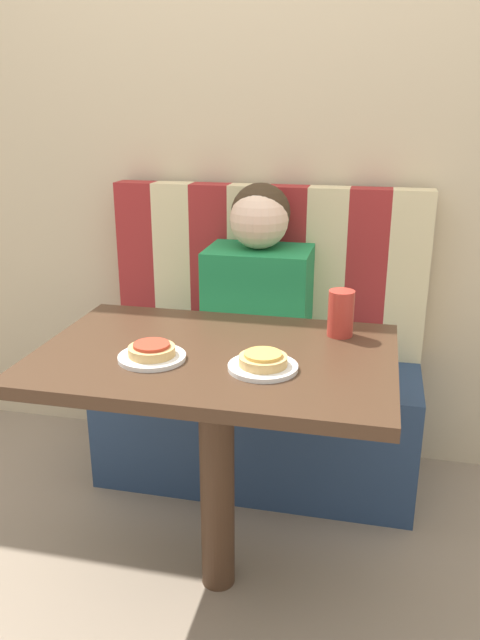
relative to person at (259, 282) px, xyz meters
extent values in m
plane|color=gray|center=(0.00, -0.60, -0.78)|extent=(12.00, 12.00, 0.00)
cube|color=#C6B28E|center=(0.00, 0.28, 0.52)|extent=(7.00, 0.05, 2.60)
cube|color=navy|center=(0.00, 0.00, -0.55)|extent=(1.18, 0.46, 0.47)
cube|color=maroon|center=(-0.51, 0.18, 0.00)|extent=(0.15, 0.10, 0.63)
cube|color=beige|center=(-0.37, 0.18, 0.00)|extent=(0.15, 0.10, 0.63)
cube|color=maroon|center=(-0.22, 0.18, 0.00)|extent=(0.15, 0.10, 0.63)
cube|color=beige|center=(-0.07, 0.18, 0.00)|extent=(0.15, 0.10, 0.63)
cube|color=maroon|center=(0.07, 0.18, 0.00)|extent=(0.15, 0.10, 0.63)
cube|color=beige|center=(0.22, 0.18, 0.00)|extent=(0.15, 0.10, 0.63)
cube|color=maroon|center=(0.37, 0.18, 0.00)|extent=(0.15, 0.10, 0.63)
cube|color=beige|center=(0.51, 0.18, 0.00)|extent=(0.15, 0.10, 0.63)
cube|color=#422B1C|center=(0.00, -0.60, -0.05)|extent=(0.95, 0.64, 0.03)
cylinder|color=#422B1C|center=(0.00, -0.60, -0.42)|extent=(0.10, 0.10, 0.72)
cube|color=#1E8447|center=(0.00, 0.00, -0.10)|extent=(0.36, 0.26, 0.43)
sphere|color=beige|center=(0.00, 0.00, 0.22)|extent=(0.20, 0.20, 0.20)
sphere|color=#382819|center=(0.00, 0.02, 0.24)|extent=(0.21, 0.21, 0.21)
cylinder|color=white|center=(-0.15, -0.69, -0.02)|extent=(0.18, 0.18, 0.01)
cylinder|color=white|center=(0.15, -0.69, -0.02)|extent=(0.18, 0.18, 0.01)
cylinder|color=tan|center=(-0.15, -0.69, 0.00)|extent=(0.12, 0.12, 0.02)
cylinder|color=#B73823|center=(-0.15, -0.69, 0.01)|extent=(0.09, 0.09, 0.01)
cylinder|color=tan|center=(0.15, -0.69, 0.00)|extent=(0.12, 0.12, 0.02)
cylinder|color=gold|center=(0.15, -0.69, 0.01)|extent=(0.09, 0.09, 0.01)
cylinder|color=#B23328|center=(0.31, -0.41, 0.04)|extent=(0.07, 0.07, 0.13)
camera|label=1|loc=(0.40, -2.09, 0.59)|focal=35.00mm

